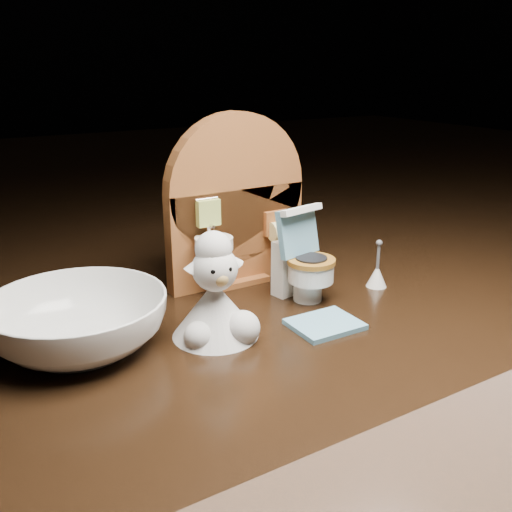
{
  "coord_description": "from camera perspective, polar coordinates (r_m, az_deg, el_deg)",
  "views": [
    {
      "loc": [
        -0.24,
        -0.36,
        0.19
      ],
      "look_at": [
        -0.02,
        0.0,
        0.05
      ],
      "focal_mm": 40.0,
      "sensor_mm": 36.0,
      "label": 1
    }
  ],
  "objects": [
    {
      "name": "bath_mat",
      "position": [
        0.44,
        6.89,
        -6.79
      ],
      "size": [
        0.05,
        0.04,
        0.0
      ],
      "primitive_type": "cube",
      "rotation": [
        0.0,
        0.0,
        -0.02
      ],
      "color": "#649FBB",
      "rests_on": "ground"
    },
    {
      "name": "ceramic_bowl",
      "position": [
        0.41,
        -17.33,
        -6.42
      ],
      "size": [
        0.14,
        0.14,
        0.04
      ],
      "primitive_type": "imported",
      "rotation": [
        0.0,
        0.0,
        0.12
      ],
      "color": "white",
      "rests_on": "ground"
    },
    {
      "name": "toilet_brush",
      "position": [
        0.52,
        12.0,
        -1.8
      ],
      "size": [
        0.02,
        0.02,
        0.04
      ],
      "color": "white",
      "rests_on": "ground"
    },
    {
      "name": "toy_toilet",
      "position": [
        0.48,
        4.62,
        -0.91
      ],
      "size": [
        0.04,
        0.05,
        0.08
      ],
      "rotation": [
        0.0,
        0.0,
        0.18
      ],
      "color": "white",
      "rests_on": "ground"
    },
    {
      "name": "plush_lamb",
      "position": [
        0.41,
        -4.02,
        -4.48
      ],
      "size": [
        0.06,
        0.06,
        0.08
      ],
      "rotation": [
        0.0,
        0.0,
        -0.14
      ],
      "color": "silver",
      "rests_on": "ground"
    },
    {
      "name": "backdrop_panel",
      "position": [
        0.5,
        -2.05,
        4.54
      ],
      "size": [
        0.13,
        0.05,
        0.15
      ],
      "color": "#955227",
      "rests_on": "ground"
    }
  ]
}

